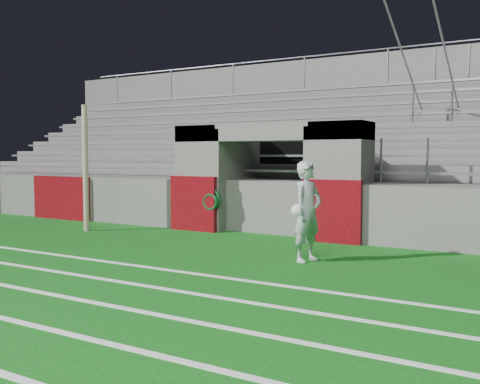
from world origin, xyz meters
The scene contains 5 objects.
ground centered at (0.00, 0.00, 0.00)m, with size 90.00×90.00×0.00m, color #0D5311.
field_post centered at (-4.07, 1.58, 1.55)m, with size 0.13×0.13×3.09m, color tan.
stadium_structure centered at (0.00, 7.97, 1.49)m, with size 26.00×8.48×5.42m.
goalkeeper_with_ball centered at (2.14, 0.84, 0.88)m, with size 0.57×0.73×1.77m.
hose_coil centered at (-1.27, 2.93, 0.79)m, with size 0.52×0.14×0.55m.
Camera 1 is at (5.82, -7.82, 1.88)m, focal length 40.00 mm.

